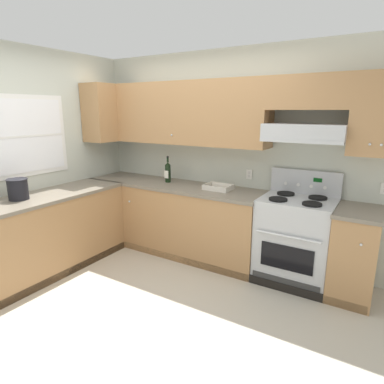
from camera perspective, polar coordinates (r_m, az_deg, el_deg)
ground_plane at (r=3.49m, az=-10.63°, el=-17.97°), size 7.04×7.04×0.00m
wall_back at (r=4.05m, az=7.43°, el=8.84°), size 4.68×0.57×2.55m
wall_left at (r=4.37m, az=-25.21°, el=6.21°), size 0.47×4.00×2.55m
counter_back_run at (r=4.21m, az=0.36°, el=-5.21°), size 3.60×0.65×0.91m
counter_left_run at (r=4.16m, az=-23.90°, el=-6.66°), size 0.63×1.91×0.91m
stove at (r=3.76m, az=17.43°, el=-7.87°), size 0.76×0.62×1.20m
wine_bottle at (r=4.34m, az=-4.21°, el=3.55°), size 0.07×0.08×0.35m
bowl at (r=3.96m, az=4.57°, el=0.73°), size 0.32×0.24×0.06m
bucket at (r=3.94m, az=-28.01°, el=0.51°), size 0.22×0.22×0.23m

